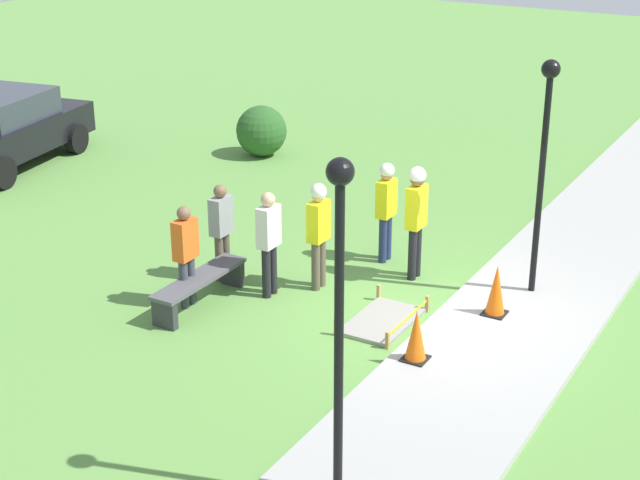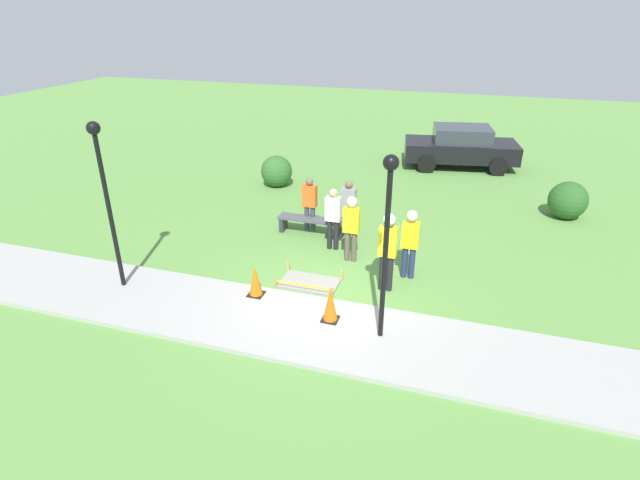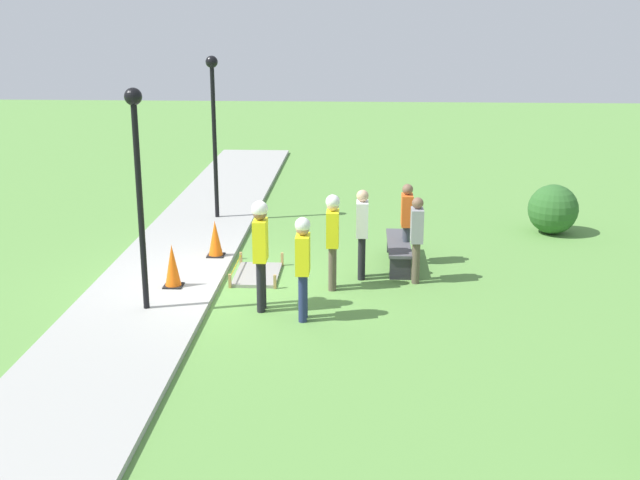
# 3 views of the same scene
# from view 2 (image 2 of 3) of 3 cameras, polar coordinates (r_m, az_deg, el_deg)

# --- Properties ---
(ground_plane) EXTENTS (60.00, 60.00, 0.00)m
(ground_plane) POSITION_cam_2_polar(r_m,az_deg,el_deg) (11.20, 0.72, -7.03)
(ground_plane) COLOR #5B8E42
(sidewalk) EXTENTS (28.00, 2.30, 0.10)m
(sidewalk) POSITION_cam_2_polar(r_m,az_deg,el_deg) (10.27, -1.17, -10.07)
(sidewalk) COLOR #9E9E99
(sidewalk) RESTS_ON ground_plane
(wet_concrete_patch) EXTENTS (1.41, 0.88, 0.26)m
(wet_concrete_patch) POSITION_cam_2_polar(r_m,az_deg,el_deg) (11.84, -1.24, -4.91)
(wet_concrete_patch) COLOR gray
(wet_concrete_patch) RESTS_ON ground_plane
(traffic_cone_near_patch) EXTENTS (0.34, 0.34, 0.74)m
(traffic_cone_near_patch) POSITION_cam_2_polar(r_m,az_deg,el_deg) (11.16, -7.40, -4.61)
(traffic_cone_near_patch) COLOR black
(traffic_cone_near_patch) RESTS_ON sidewalk
(traffic_cone_far_patch) EXTENTS (0.34, 0.34, 0.79)m
(traffic_cone_far_patch) POSITION_cam_2_polar(r_m,az_deg,el_deg) (10.22, 1.19, -7.29)
(traffic_cone_far_patch) COLOR black
(traffic_cone_far_patch) RESTS_ON sidewalk
(park_bench) EXTENTS (1.94, 0.44, 0.48)m
(park_bench) POSITION_cam_2_polar(r_m,az_deg,el_deg) (14.24, -0.97, 1.98)
(park_bench) COLOR #2D2D33
(park_bench) RESTS_ON ground_plane
(worker_supervisor) EXTENTS (0.40, 0.25, 1.76)m
(worker_supervisor) POSITION_cam_2_polar(r_m,az_deg,el_deg) (12.47, 3.61, 1.92)
(worker_supervisor) COLOR brown
(worker_supervisor) RESTS_ON ground_plane
(worker_assistant) EXTENTS (0.40, 0.25, 1.74)m
(worker_assistant) POSITION_cam_2_polar(r_m,az_deg,el_deg) (11.86, 10.27, 0.16)
(worker_assistant) COLOR navy
(worker_assistant) RESTS_ON ground_plane
(worker_trainee) EXTENTS (0.40, 0.27, 1.90)m
(worker_trainee) POSITION_cam_2_polar(r_m,az_deg,el_deg) (11.19, 7.75, -0.53)
(worker_trainee) COLOR black
(worker_trainee) RESTS_ON ground_plane
(bystander_in_orange_shirt) EXTENTS (0.40, 0.22, 1.62)m
(bystander_in_orange_shirt) POSITION_cam_2_polar(r_m,az_deg,el_deg) (14.19, -1.19, 4.36)
(bystander_in_orange_shirt) COLOR #383D47
(bystander_in_orange_shirt) RESTS_ON ground_plane
(bystander_in_gray_shirt) EXTENTS (0.40, 0.22, 1.71)m
(bystander_in_gray_shirt) POSITION_cam_2_polar(r_m,az_deg,el_deg) (13.12, 1.51, 2.82)
(bystander_in_gray_shirt) COLOR black
(bystander_in_gray_shirt) RESTS_ON ground_plane
(bystander_in_white_shirt) EXTENTS (0.40, 0.22, 1.62)m
(bystander_in_white_shirt) POSITION_cam_2_polar(r_m,az_deg,el_deg) (14.01, 3.27, 4.03)
(bystander_in_white_shirt) COLOR brown
(bystander_in_white_shirt) RESTS_ON ground_plane
(lamppost_near) EXTENTS (0.28, 0.28, 3.65)m
(lamppost_near) POSITION_cam_2_polar(r_m,az_deg,el_deg) (8.88, 7.69, 1.96)
(lamppost_near) COLOR black
(lamppost_near) RESTS_ON sidewalk
(lamppost_far) EXTENTS (0.28, 0.28, 3.78)m
(lamppost_far) POSITION_cam_2_polar(r_m,az_deg,el_deg) (11.54, -23.46, 6.03)
(lamppost_far) COLOR black
(lamppost_far) RESTS_ON sidewalk
(parked_car_black) EXTENTS (4.62, 2.69, 1.62)m
(parked_car_black) POSITION_cam_2_polar(r_m,az_deg,el_deg) (21.04, 15.78, 10.24)
(parked_car_black) COLOR black
(parked_car_black) RESTS_ON ground_plane
(shrub_rounded_near) EXTENTS (1.15, 1.15, 1.15)m
(shrub_rounded_near) POSITION_cam_2_polar(r_m,az_deg,el_deg) (17.02, 26.47, 4.08)
(shrub_rounded_near) COLOR #285623
(shrub_rounded_near) RESTS_ON ground_plane
(shrub_rounded_mid) EXTENTS (1.12, 1.12, 1.12)m
(shrub_rounded_mid) POSITION_cam_2_polar(r_m,az_deg,el_deg) (18.14, -4.99, 7.85)
(shrub_rounded_mid) COLOR #2D6028
(shrub_rounded_mid) RESTS_ON ground_plane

